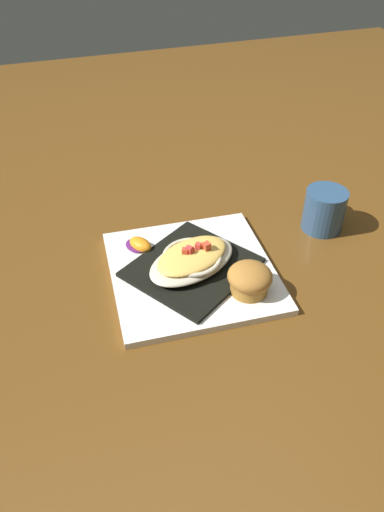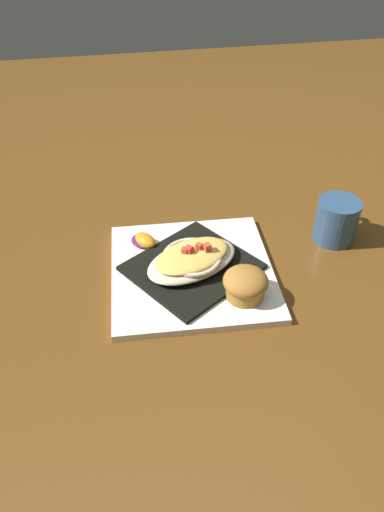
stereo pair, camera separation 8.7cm
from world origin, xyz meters
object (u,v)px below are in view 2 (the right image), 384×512
at_px(muffin, 245,284).
at_px(coffee_mug, 336,222).
at_px(square_plate, 192,271).
at_px(orange_garnish, 144,240).
at_px(gratin_dish, 192,258).

bearing_deg(muffin, coffee_mug, -147.72).
bearing_deg(square_plate, orange_garnish, -48.60).
relative_size(muffin, orange_garnish, 1.15).
bearing_deg(orange_garnish, square_plate, 131.40).
xyz_separation_m(square_plate, coffee_mug, (-0.30, -0.06, 0.03)).
height_order(muffin, coffee_mug, coffee_mug).
height_order(square_plate, coffee_mug, coffee_mug).
height_order(muffin, orange_garnish, muffin).
xyz_separation_m(muffin, orange_garnish, (0.15, -0.17, -0.02)).
xyz_separation_m(gratin_dish, orange_garnish, (0.08, -0.09, -0.01)).
bearing_deg(coffee_mug, square_plate, 10.63).
height_order(square_plate, muffin, muffin).
bearing_deg(gratin_dish, orange_garnish, -48.57).
bearing_deg(gratin_dish, muffin, 131.45).
relative_size(square_plate, gratin_dish, 1.44).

